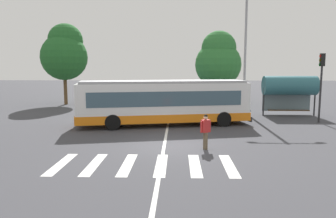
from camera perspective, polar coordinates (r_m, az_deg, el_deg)
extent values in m
plane|color=#3D3D42|center=(16.29, 0.33, -6.64)|extent=(160.00, 160.00, 0.00)
cylinder|color=black|center=(24.06, 7.96, -0.89)|extent=(1.04, 0.50, 1.00)
cylinder|color=black|center=(21.87, 9.84, -1.77)|extent=(1.04, 0.50, 1.00)
cylinder|color=black|center=(22.92, -9.81, -1.35)|extent=(1.04, 0.50, 1.00)
cylinder|color=black|center=(20.60, -9.79, -2.34)|extent=(1.04, 0.50, 1.00)
cube|color=white|center=(21.88, -0.81, 1.32)|extent=(11.75, 4.82, 2.55)
cube|color=orange|center=(22.01, -0.81, -1.27)|extent=(11.87, 4.87, 0.55)
cube|color=#3D5666|center=(21.85, -0.81, 2.11)|extent=(10.41, 4.60, 0.96)
cube|color=#3D5666|center=(23.45, 13.17, 2.04)|extent=(0.49, 2.21, 1.63)
cube|color=black|center=(23.39, 13.23, 4.21)|extent=(0.45, 1.91, 0.28)
cube|color=#99999E|center=(21.77, -0.82, 4.86)|extent=(11.26, 4.53, 0.16)
cube|color=#28282B|center=(23.67, 13.32, -1.33)|extent=(0.63, 2.52, 0.36)
cylinder|color=brown|center=(15.77, 6.54, -5.57)|extent=(0.16, 0.16, 0.85)
cylinder|color=brown|center=(15.68, 6.78, -5.66)|extent=(0.16, 0.16, 0.85)
cube|color=#B22323|center=(15.58, 6.70, -3.02)|extent=(0.48, 0.42, 0.60)
cylinder|color=#B22323|center=(15.45, 5.96, -3.20)|extent=(0.10, 0.10, 0.55)
cylinder|color=#B22323|center=(15.71, 7.43, -3.05)|extent=(0.10, 0.10, 0.55)
sphere|color=tan|center=(15.51, 6.73, -1.53)|extent=(0.22, 0.22, 0.22)
sphere|color=black|center=(15.50, 6.73, -1.29)|extent=(0.19, 0.19, 0.19)
cylinder|color=black|center=(34.64, -8.17, 1.35)|extent=(0.22, 0.65, 0.64)
cylinder|color=black|center=(34.44, -5.42, 1.36)|extent=(0.22, 0.65, 0.64)
cylinder|color=black|center=(31.90, -8.89, 0.81)|extent=(0.22, 0.65, 0.64)
cylinder|color=black|center=(31.68, -5.90, 0.82)|extent=(0.22, 0.65, 0.64)
cube|color=#38383D|center=(33.12, -7.10, 1.65)|extent=(1.95, 4.55, 0.52)
cube|color=#3D5666|center=(32.99, -7.13, 2.46)|extent=(1.66, 2.21, 0.44)
cube|color=#38383D|center=(32.97, -7.13, 2.78)|extent=(1.59, 2.02, 0.09)
cylinder|color=black|center=(33.78, -3.64, 1.25)|extent=(0.20, 0.64, 0.64)
cylinder|color=black|center=(33.66, -0.80, 1.25)|extent=(0.20, 0.64, 0.64)
cylinder|color=black|center=(31.02, -4.12, 0.70)|extent=(0.20, 0.64, 0.64)
cylinder|color=black|center=(30.89, -1.03, 0.69)|extent=(0.20, 0.64, 0.64)
cube|color=black|center=(32.29, -2.40, 1.55)|extent=(1.82, 4.50, 0.52)
cube|color=#3D5666|center=(32.16, -2.41, 2.38)|extent=(1.60, 2.16, 0.44)
cube|color=black|center=(32.14, -2.42, 2.71)|extent=(1.53, 1.98, 0.09)
cylinder|color=black|center=(34.22, 0.65, 1.35)|extent=(0.23, 0.65, 0.64)
cylinder|color=black|center=(34.31, 3.44, 1.35)|extent=(0.23, 0.65, 0.64)
cylinder|color=black|center=(31.44, 0.80, 0.81)|extent=(0.23, 0.65, 0.64)
cylinder|color=black|center=(31.54, 3.84, 0.81)|extent=(0.23, 0.65, 0.64)
cube|color=#234293|center=(32.83, 2.18, 1.65)|extent=(2.05, 4.59, 0.52)
cube|color=#3D5666|center=(32.70, 2.20, 2.47)|extent=(1.71, 2.24, 0.44)
cube|color=#234293|center=(32.68, 2.20, 2.79)|extent=(1.63, 2.06, 0.09)
cylinder|color=#28282B|center=(25.39, 25.43, 2.32)|extent=(0.14, 0.14, 4.02)
cube|color=black|center=(25.32, 25.75, 7.87)|extent=(0.28, 0.32, 0.90)
cylinder|color=red|center=(25.26, 25.43, 8.51)|extent=(0.04, 0.20, 0.20)
cylinder|color=#463707|center=(25.26, 25.39, 7.83)|extent=(0.04, 0.20, 0.20)
cylinder|color=#093B10|center=(25.25, 25.35, 7.15)|extent=(0.04, 0.20, 0.20)
cylinder|color=#28282B|center=(27.41, 16.62, 1.25)|extent=(0.12, 0.12, 2.30)
cylinder|color=#28282B|center=(28.75, 24.60, 1.16)|extent=(0.12, 0.12, 2.30)
cube|color=slate|center=(28.66, 20.27, 1.59)|extent=(3.97, 0.04, 1.93)
cylinder|color=#2D6670|center=(27.91, 20.83, 3.92)|extent=(4.21, 1.54, 1.54)
cube|color=#4C3823|center=(28.09, 20.64, -0.21)|extent=(3.31, 0.36, 0.08)
cylinder|color=#939399|center=(28.98, 13.55, 9.51)|extent=(0.20, 0.20, 10.21)
cylinder|color=brown|center=(35.88, -17.76, 3.42)|extent=(0.36, 0.36, 3.31)
sphere|color=#236028|center=(35.82, -17.98, 8.77)|extent=(4.84, 4.84, 4.84)
sphere|color=#236028|center=(36.22, -17.77, 11.45)|extent=(3.63, 3.63, 3.63)
cylinder|color=brown|center=(35.76, 8.80, 3.01)|extent=(0.36, 0.36, 2.48)
sphere|color=#2D7033|center=(35.66, 8.89, 7.81)|extent=(5.00, 5.00, 5.00)
sphere|color=#2D7033|center=(35.67, 9.02, 10.62)|extent=(3.75, 3.75, 3.75)
cube|color=silver|center=(14.12, -18.46, -9.24)|extent=(0.45, 3.07, 0.01)
cube|color=silver|center=(13.71, -12.98, -9.55)|extent=(0.45, 3.07, 0.01)
cube|color=silver|center=(13.43, -7.20, -9.77)|extent=(0.45, 3.07, 0.01)
cube|color=silver|center=(13.29, -1.23, -9.90)|extent=(0.45, 3.07, 0.01)
cube|color=silver|center=(13.29, 4.81, -9.92)|extent=(0.45, 3.07, 0.01)
cube|color=silver|center=(13.44, 10.78, -9.84)|extent=(0.45, 3.07, 0.01)
cube|color=silver|center=(18.25, -0.42, -5.09)|extent=(0.16, 24.00, 0.01)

